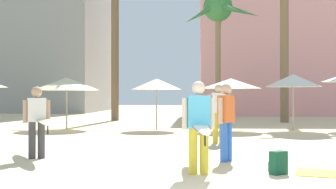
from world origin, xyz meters
TOP-DOWN VIEW (x-y plane):
  - hotel_pink at (9.09, 29.38)m, footprint 17.92×9.45m
  - palm_tree_left at (1.10, 20.16)m, footprint 4.59×4.63m
  - cafe_umbrella_2 at (1.24, 12.11)m, footprint 2.47×2.47m
  - cafe_umbrella_3 at (-1.82, 12.33)m, footprint 2.10×2.10m
  - cafe_umbrella_4 at (3.79, 12.38)m, footprint 2.27×2.27m
  - cafe_umbrella_6 at (-5.65, 12.39)m, footprint 2.76×2.76m
  - backpack at (1.33, 2.20)m, footprint 0.35×0.34m
  - person_far_left at (-3.74, 3.96)m, footprint 1.53×2.55m
  - person_mid_center at (-0.10, 2.25)m, footprint 0.61×2.88m
  - person_near_right at (0.51, 7.33)m, footprint 0.61×0.26m
  - person_near_left at (0.50, 3.71)m, footprint 0.41×0.56m

SIDE VIEW (x-z plane):
  - backpack at x=1.33m, z-range -0.01..0.41m
  - person_far_left at x=-3.74m, z-range 0.08..1.71m
  - person_mid_center at x=-0.10m, z-range 0.07..1.76m
  - person_near_left at x=0.50m, z-range 0.08..1.77m
  - person_near_right at x=0.51m, z-range 0.09..1.86m
  - cafe_umbrella_3 at x=-1.82m, z-range 0.84..2.97m
  - cafe_umbrella_2 at x=1.24m, z-range 0.85..2.97m
  - cafe_umbrella_6 at x=-5.65m, z-range 0.83..3.02m
  - cafe_umbrella_4 at x=3.79m, z-range 0.89..3.20m
  - hotel_pink at x=9.09m, z-range 0.00..12.53m
  - palm_tree_left at x=1.10m, z-range 2.52..10.06m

